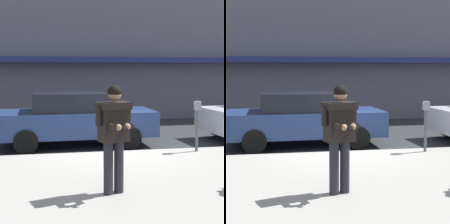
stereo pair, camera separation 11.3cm
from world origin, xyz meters
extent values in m
plane|color=#2B2D30|center=(0.00, 0.00, 0.00)|extent=(80.00, 80.00, 0.00)
cube|color=#99968E|center=(1.00, -2.85, 0.07)|extent=(32.00, 5.30, 0.14)
cube|color=silver|center=(1.00, 0.05, 0.00)|extent=(28.00, 0.12, 0.01)
cube|color=navy|center=(1.00, 6.15, 2.60)|extent=(26.60, 0.70, 0.24)
cube|color=navy|center=(-0.80, 1.37, 0.67)|extent=(4.53, 1.90, 0.70)
cube|color=black|center=(-0.98, 1.37, 1.28)|extent=(2.10, 1.68, 0.52)
cylinder|color=black|center=(0.58, 2.25, 0.32)|extent=(0.64, 0.23, 0.64)
cylinder|color=black|center=(0.61, 0.54, 0.32)|extent=(0.64, 0.23, 0.64)
cylinder|color=black|center=(-2.21, 2.20, 0.32)|extent=(0.64, 0.23, 0.64)
cylinder|color=black|center=(-2.18, 0.49, 0.32)|extent=(0.64, 0.23, 0.64)
cylinder|color=black|center=(3.97, 1.99, 0.32)|extent=(0.65, 0.25, 0.64)
cylinder|color=#23232B|center=(-0.51, -3.36, 0.58)|extent=(0.16, 0.16, 0.88)
cylinder|color=#23232B|center=(-0.70, -3.43, 0.58)|extent=(0.16, 0.16, 0.88)
cube|color=black|center=(-0.60, -3.40, 1.34)|extent=(0.53, 0.43, 0.64)
cube|color=black|center=(-0.60, -3.40, 1.61)|extent=(0.60, 0.49, 0.12)
cylinder|color=black|center=(-0.34, -3.31, 1.45)|extent=(0.11, 0.11, 0.30)
cylinder|color=black|center=(-0.41, -3.50, 1.30)|extent=(0.19, 0.32, 0.10)
sphere|color=tan|center=(-0.43, -3.66, 1.30)|extent=(0.10, 0.10, 0.10)
cylinder|color=black|center=(-0.86, -3.48, 1.45)|extent=(0.11, 0.11, 0.30)
cylinder|color=black|center=(-0.69, -3.59, 1.30)|extent=(0.19, 0.32, 0.10)
sphere|color=tan|center=(-0.58, -3.71, 1.30)|extent=(0.10, 0.10, 0.10)
cube|color=black|center=(-0.49, -3.72, 1.30)|extent=(0.12, 0.16, 0.07)
sphere|color=tan|center=(-0.59, -3.42, 1.80)|extent=(0.22, 0.22, 0.22)
sphere|color=black|center=(-0.59, -3.42, 1.83)|extent=(0.23, 0.23, 0.23)
cylinder|color=#4C4C51|center=(2.08, -0.60, 0.67)|extent=(0.07, 0.07, 1.05)
cube|color=gray|center=(2.08, -0.60, 1.30)|extent=(0.12, 0.18, 0.22)
camera|label=1|loc=(-1.75, -9.34, 2.19)|focal=60.00mm
camera|label=2|loc=(-1.64, -9.36, 2.19)|focal=60.00mm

